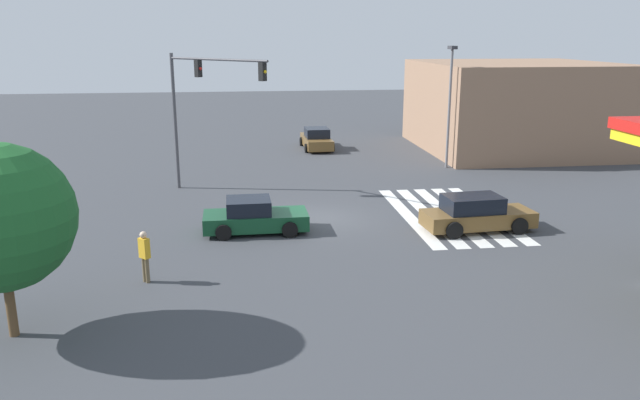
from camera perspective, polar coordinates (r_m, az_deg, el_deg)
ground_plane at (r=28.04m, az=0.00°, el=-1.74°), size 129.86×129.86×0.00m
crosswalk_markings at (r=29.38m, az=11.62°, el=-1.26°), size 9.52×4.40×0.01m
traffic_signal_mast at (r=32.26m, az=-11.04°, el=9.40°), size 4.84×4.84×7.11m
car_0 at (r=26.20m, az=-6.06°, el=-1.54°), size 2.14×4.35×1.44m
car_1 at (r=45.17m, az=-0.31°, el=5.57°), size 4.63×2.16×1.52m
car_2 at (r=27.05m, az=14.09°, el=-1.26°), size 2.25×4.76×1.51m
corner_building at (r=46.92m, az=17.33°, el=8.18°), size 12.77×12.77×6.13m
pedestrian at (r=21.52m, az=-15.74°, el=-4.76°), size 0.41×0.41×1.78m
street_light_pole_a at (r=38.94m, az=11.80°, el=9.36°), size 0.80×0.36×7.37m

